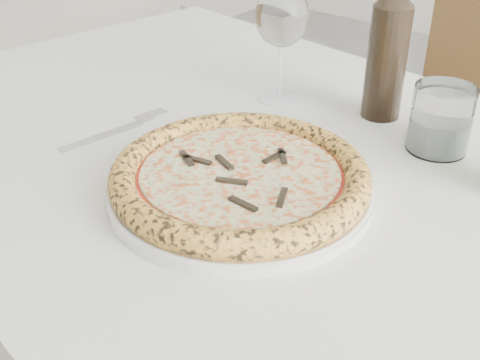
{
  "coord_description": "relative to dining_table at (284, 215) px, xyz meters",
  "views": [
    {
      "loc": [
        0.24,
        -0.67,
        1.17
      ],
      "look_at": [
        -0.18,
        -0.17,
        0.78
      ],
      "focal_mm": 45.0,
      "sensor_mm": 36.0,
      "label": 1
    }
  ],
  "objects": [
    {
      "name": "pizza",
      "position": [
        -0.0,
        -0.1,
        0.11
      ],
      "size": [
        0.33,
        0.33,
        0.03
      ],
      "color": "#CB8B49",
      "rests_on": "plate"
    },
    {
      "name": "dining_table",
      "position": [
        0.0,
        0.0,
        0.0
      ],
      "size": [
        1.58,
        1.06,
        0.76
      ],
      "color": "brown",
      "rests_on": "floor"
    },
    {
      "name": "wine_bottle",
      "position": [
        0.02,
        0.23,
        0.19
      ],
      "size": [
        0.06,
        0.06,
        0.25
      ],
      "color": "black",
      "rests_on": "dining_table"
    },
    {
      "name": "wine_glass",
      "position": [
        -0.15,
        0.18,
        0.23
      ],
      "size": [
        0.09,
        0.09,
        0.2
      ],
      "color": "white",
      "rests_on": "dining_table"
    },
    {
      "name": "chair_far",
      "position": [
        0.01,
        0.76,
        -0.14
      ],
      "size": [
        0.53,
        0.53,
        0.93
      ],
      "color": "brown",
      "rests_on": "floor"
    },
    {
      "name": "fork",
      "position": [
        -0.26,
        -0.09,
        0.09
      ],
      "size": [
        0.03,
        0.2,
        0.0
      ],
      "color": "#ABADAF",
      "rests_on": "dining_table"
    },
    {
      "name": "tumbler",
      "position": [
        0.14,
        0.18,
        0.13
      ],
      "size": [
        0.09,
        0.09,
        0.1
      ],
      "color": "silver",
      "rests_on": "dining_table"
    },
    {
      "name": "plate",
      "position": [
        0.0,
        -0.1,
        0.09
      ],
      "size": [
        0.34,
        0.34,
        0.02
      ],
      "color": "white",
      "rests_on": "dining_table"
    }
  ]
}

